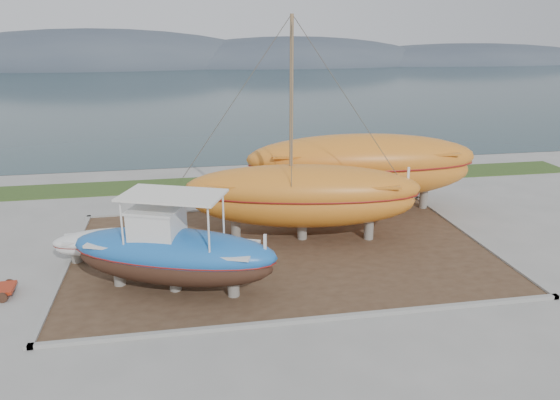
{
  "coord_description": "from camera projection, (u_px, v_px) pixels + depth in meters",
  "views": [
    {
      "loc": [
        -4.11,
        -18.01,
        9.59
      ],
      "look_at": [
        -0.09,
        4.0,
        2.42
      ],
      "focal_mm": 35.0,
      "sensor_mm": 36.0,
      "label": 1
    }
  ],
  "objects": [
    {
      "name": "orange_sailboat",
      "position": [
        304.0,
        133.0,
        24.06
      ],
      "size": [
        11.16,
        5.1,
        10.01
      ],
      "primitive_type": null,
      "rotation": [
        0.0,
        0.0,
        -0.19
      ],
      "color": "#C8701E",
      "rests_on": "dirt_patch"
    },
    {
      "name": "ground",
      "position": [
        301.0,
        293.0,
        20.5
      ],
      "size": [
        140.0,
        140.0,
        0.0
      ],
      "primitive_type": "plane",
      "color": "gray",
      "rests_on": "ground"
    },
    {
      "name": "grass_strip",
      "position": [
        249.0,
        182.0,
        35.01
      ],
      "size": [
        44.0,
        3.0,
        0.08
      ],
      "primitive_type": "cube",
      "color": "#284219",
      "rests_on": "ground"
    },
    {
      "name": "sea",
      "position": [
        206.0,
        89.0,
        86.08
      ],
      "size": [
        260.0,
        100.0,
        0.04
      ],
      "primitive_type": null,
      "color": "#1C3339",
      "rests_on": "ground"
    },
    {
      "name": "mountain_ridge",
      "position": [
        194.0,
        65.0,
        137.6
      ],
      "size": [
        200.0,
        36.0,
        20.0
      ],
      "primitive_type": null,
      "color": "#333D49",
      "rests_on": "ground"
    },
    {
      "name": "white_dinghy",
      "position": [
        106.0,
        245.0,
        23.18
      ],
      "size": [
        4.31,
        1.88,
        1.26
      ],
      "primitive_type": null,
      "rotation": [
        0.0,
        0.0,
        0.07
      ],
      "color": "silver",
      "rests_on": "dirt_patch"
    },
    {
      "name": "curb_frame",
      "position": [
        282.0,
        250.0,
        24.23
      ],
      "size": [
        18.6,
        12.6,
        0.15
      ],
      "primitive_type": null,
      "color": "gray",
      "rests_on": "ground"
    },
    {
      "name": "dirt_patch",
      "position": [
        282.0,
        251.0,
        24.24
      ],
      "size": [
        18.0,
        12.0,
        0.06
      ],
      "primitive_type": "cube",
      "color": "#422D1E",
      "rests_on": "ground"
    },
    {
      "name": "blue_caique",
      "position": [
        173.0,
        243.0,
        20.04
      ],
      "size": [
        8.23,
        5.2,
        3.79
      ],
      "primitive_type": null,
      "rotation": [
        0.0,
        0.0,
        -0.38
      ],
      "color": "#1D61B5",
      "rests_on": "dirt_patch"
    },
    {
      "name": "orange_bare_hull",
      "position": [
        361.0,
        174.0,
        29.06
      ],
      "size": [
        12.52,
        4.85,
        4.01
      ],
      "primitive_type": null,
      "rotation": [
        0.0,
        0.0,
        -0.1
      ],
      "color": "#C8701E",
      "rests_on": "dirt_patch"
    }
  ]
}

